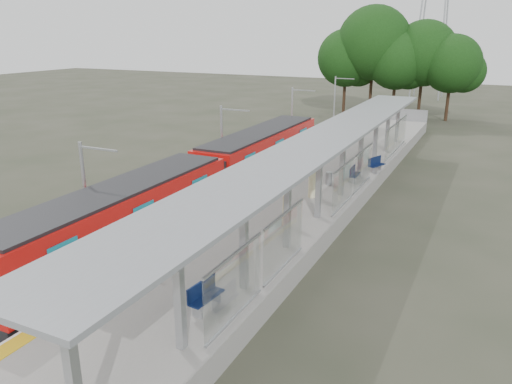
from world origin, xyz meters
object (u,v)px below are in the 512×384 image
bench_far (376,164)px  info_pillar_near (287,210)px  litter_bin (329,178)px  train (206,181)px  bench_mid (354,173)px  info_pillar_far (313,182)px  bench_near (204,295)px

bench_far → info_pillar_near: 11.61m
bench_far → litter_bin: bearing=-92.7°
litter_bin → train: bearing=-133.5°
train → bench_mid: 9.49m
bench_mid → litter_bin: size_ratio=1.73×
info_pillar_near → bench_mid: bearing=103.3°
bench_far → litter_bin: size_ratio=1.87×
bench_far → info_pillar_near: (-1.60, -11.50, 0.25)m
info_pillar_far → train: bearing=-141.2°
info_pillar_near → info_pillar_far: bearing=113.4°
bench_near → info_pillar_far: (-0.80, 12.74, 0.35)m
info_pillar_far → bench_far: bearing=84.3°
info_pillar_far → litter_bin: bearing=97.9°
train → info_pillar_near: bearing=-17.2°
train → bench_mid: (6.40, 6.98, -0.56)m
info_pillar_far → info_pillar_near: bearing=-75.8°
train → bench_far: (7.11, 9.79, -0.54)m
train → bench_near: bearing=-58.9°
litter_bin → info_pillar_near: bearing=-88.0°
train → info_pillar_near: size_ratio=15.69×
bench_far → info_pillar_far: (-1.94, -6.93, 0.36)m
bench_mid → train: bearing=-135.4°
bench_near → info_pillar_far: size_ratio=0.74×
bench_mid → litter_bin: bearing=-131.3°
train → info_pillar_far: (5.18, 2.86, -0.18)m
bench_near → bench_mid: size_ratio=1.09×
train → bench_near: size_ratio=18.34×
info_pillar_far → litter_bin: 2.74m
bench_far → litter_bin: (-1.85, -4.24, -0.12)m
bench_mid → info_pillar_far: 4.32m
info_pillar_near → litter_bin: bearing=111.1°
bench_mid → info_pillar_far: bearing=-109.4°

